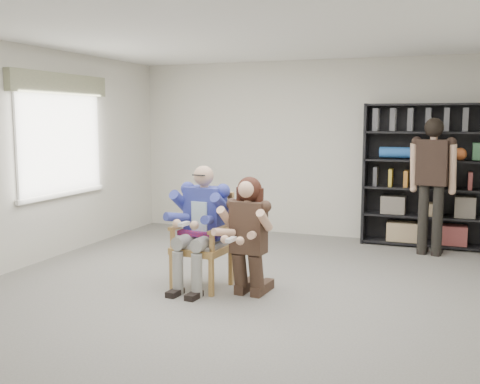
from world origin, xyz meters
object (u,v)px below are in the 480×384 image
at_px(seated_man, 202,227).
at_px(kneeling_woman, 247,238).
at_px(standing_man, 432,188).
at_px(armchair, 202,241).
at_px(bookshelf, 426,176).

height_order(seated_man, kneeling_woman, seated_man).
distance_m(seated_man, standing_man, 3.42).
relative_size(armchair, standing_man, 0.57).
bearing_deg(armchair, kneeling_woman, -6.75).
bearing_deg(seated_man, bookshelf, 58.91).
bearing_deg(bookshelf, kneeling_woman, -117.32).
xyz_separation_m(kneeling_woman, bookshelf, (1.64, 3.17, 0.42)).
relative_size(armchair, kneeling_woman, 0.84).
xyz_separation_m(armchair, seated_man, (0.00, 0.00, 0.16)).
height_order(bookshelf, standing_man, bookshelf).
distance_m(armchair, seated_man, 0.16).
xyz_separation_m(armchair, standing_man, (2.32, 2.50, 0.41)).
bearing_deg(standing_man, bookshelf, 110.43).
distance_m(kneeling_woman, standing_man, 3.16).
bearing_deg(seated_man, kneeling_woman, -6.75).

